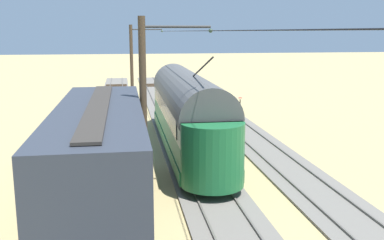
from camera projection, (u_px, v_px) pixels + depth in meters
ground_plane at (190, 155)px, 23.61m from camera, size 220.00×220.00×0.00m
track_streetcar_siding at (265, 149)px, 24.55m from camera, size 2.80×80.00×0.18m
track_adjacent_siding at (189, 152)px, 23.91m from camera, size 2.80×80.00×0.18m
track_third_siding at (109, 156)px, 23.27m from camera, size 2.80×80.00×0.18m
vintage_streetcar at (187, 110)px, 24.10m from camera, size 2.65×16.41×5.35m
boxcar_adjacent at (100, 158)px, 15.31m from camera, size 2.96×11.68×3.85m
catenary_pole_foreground at (133, 64)px, 38.04m from camera, size 2.87×0.28×7.03m
catenary_pole_mid_near at (145, 104)px, 17.26m from camera, size 2.87×0.28×7.03m
overhead_wire_run at (206, 31)px, 17.81m from camera, size 2.66×46.89×0.18m
switch_stand at (240, 104)px, 35.68m from camera, size 0.50×0.30×1.24m
spare_tie_stack at (41, 159)px, 21.91m from camera, size 2.40×2.40×0.54m
track_end_bumper at (218, 106)px, 36.54m from camera, size 1.80×0.60×0.80m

